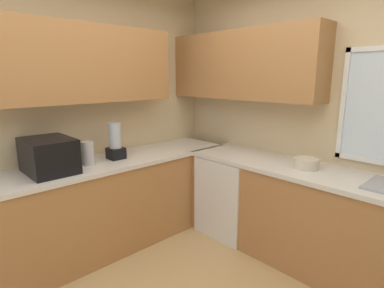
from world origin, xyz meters
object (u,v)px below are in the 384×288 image
dishwasher (233,194)px  bowl (306,163)px  microwave (49,155)px  kettle (88,153)px  blender_appliance (115,143)px

dishwasher → bowl: bowl is taller
dishwasher → microwave: size_ratio=1.77×
microwave → kettle: 0.34m
kettle → blender_appliance: 0.30m
dishwasher → kettle: size_ratio=3.86×
microwave → bowl: microwave is taller
kettle → bowl: (1.43, 1.35, -0.06)m
microwave → kettle: (0.02, 0.34, -0.04)m
bowl → microwave: bearing=-130.6°
blender_appliance → bowl: bearing=36.2°
bowl → blender_appliance: bearing=-143.8°
kettle → bowl: kettle is taller
microwave → bowl: size_ratio=2.21×
microwave → blender_appliance: 0.63m
dishwasher → kettle: (-0.64, -1.32, 0.58)m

